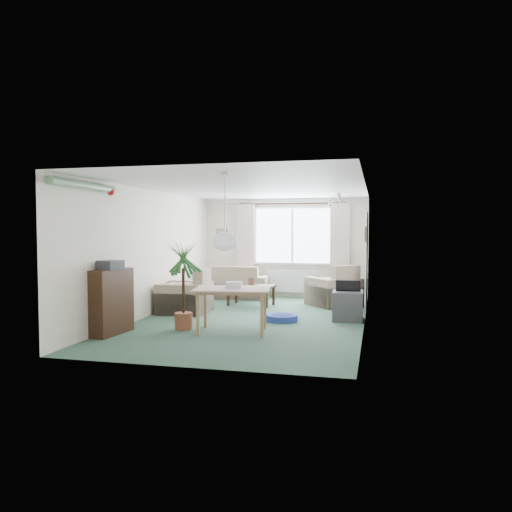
% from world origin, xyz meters
% --- Properties ---
extents(ground, '(6.50, 6.50, 0.00)m').
position_xyz_m(ground, '(0.00, 0.00, 0.00)').
color(ground, '#30503F').
extents(window, '(1.80, 0.03, 1.30)m').
position_xyz_m(window, '(0.20, 3.23, 1.50)').
color(window, white).
extents(curtain_rod, '(2.60, 0.03, 0.03)m').
position_xyz_m(curtain_rod, '(0.20, 3.15, 2.27)').
color(curtain_rod, black).
extents(curtain_left, '(0.45, 0.08, 2.00)m').
position_xyz_m(curtain_left, '(-0.95, 3.13, 1.27)').
color(curtain_left, beige).
extents(curtain_right, '(0.45, 0.08, 2.00)m').
position_xyz_m(curtain_right, '(1.35, 3.13, 1.27)').
color(curtain_right, beige).
extents(radiator, '(1.20, 0.10, 0.55)m').
position_xyz_m(radiator, '(0.20, 3.19, 0.40)').
color(radiator, white).
extents(doorway, '(0.03, 0.95, 2.00)m').
position_xyz_m(doorway, '(1.99, 2.20, 1.00)').
color(doorway, black).
extents(pendant_lamp, '(0.36, 0.36, 0.36)m').
position_xyz_m(pendant_lamp, '(0.20, -2.30, 1.48)').
color(pendant_lamp, white).
extents(tinsel_garland, '(1.60, 1.60, 0.12)m').
position_xyz_m(tinsel_garland, '(-1.92, -2.30, 2.28)').
color(tinsel_garland, '#196626').
extents(bauble_cluster_a, '(0.20, 0.20, 0.20)m').
position_xyz_m(bauble_cluster_a, '(1.30, 0.90, 2.22)').
color(bauble_cluster_a, silver).
extents(bauble_cluster_b, '(0.20, 0.20, 0.20)m').
position_xyz_m(bauble_cluster_b, '(1.60, -0.30, 2.22)').
color(bauble_cluster_b, silver).
extents(wall_picture_back, '(0.28, 0.03, 0.22)m').
position_xyz_m(wall_picture_back, '(-1.60, 3.23, 1.55)').
color(wall_picture_back, brown).
extents(wall_picture_right, '(0.03, 0.24, 0.30)m').
position_xyz_m(wall_picture_right, '(1.98, 1.20, 1.55)').
color(wall_picture_right, brown).
extents(sofa, '(1.61, 0.92, 0.78)m').
position_xyz_m(sofa, '(-1.10, 2.75, 0.39)').
color(sofa, beige).
rests_on(sofa, ground).
extents(armchair_corner, '(1.37, 1.37, 0.89)m').
position_xyz_m(armchair_corner, '(1.33, 2.09, 0.45)').
color(armchair_corner, tan).
rests_on(armchair_corner, ground).
extents(armchair_left, '(0.97, 1.02, 0.87)m').
position_xyz_m(armchair_left, '(-1.50, 0.48, 0.43)').
color(armchair_left, '#C1AC92').
rests_on(armchair_left, ground).
extents(coffee_table, '(1.04, 0.67, 0.44)m').
position_xyz_m(coffee_table, '(-0.45, 1.67, 0.22)').
color(coffee_table, black).
rests_on(coffee_table, ground).
extents(photo_frame, '(0.12, 0.06, 0.16)m').
position_xyz_m(photo_frame, '(-0.43, 1.62, 0.52)').
color(photo_frame, brown).
rests_on(photo_frame, coffee_table).
extents(bookshelf, '(0.35, 0.86, 1.03)m').
position_xyz_m(bookshelf, '(-1.84, -1.73, 0.51)').
color(bookshelf, black).
rests_on(bookshelf, ground).
extents(hifi_box, '(0.33, 0.39, 0.14)m').
position_xyz_m(hifi_box, '(-1.82, -1.78, 1.10)').
color(hifi_box, '#333438').
rests_on(hifi_box, bookshelf).
extents(houseplant, '(0.64, 0.64, 1.47)m').
position_xyz_m(houseplant, '(-0.89, -1.10, 0.73)').
color(houseplant, '#1E591F').
rests_on(houseplant, ground).
extents(dining_table, '(1.20, 0.89, 0.69)m').
position_xyz_m(dining_table, '(-0.05, -1.12, 0.34)').
color(dining_table, '#A28A57').
rests_on(dining_table, ground).
extents(gift_box, '(0.28, 0.22, 0.12)m').
position_xyz_m(gift_box, '(-0.02, -1.09, 0.75)').
color(gift_box, white).
rests_on(gift_box, dining_table).
extents(tv_cube, '(0.54, 0.59, 0.53)m').
position_xyz_m(tv_cube, '(1.70, 0.36, 0.26)').
color(tv_cube, '#3C3B40').
rests_on(tv_cube, ground).
extents(pet_bed, '(0.71, 0.71, 0.11)m').
position_xyz_m(pet_bed, '(0.55, -0.00, 0.06)').
color(pet_bed, navy).
rests_on(pet_bed, ground).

